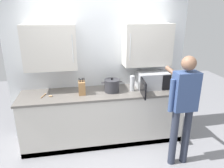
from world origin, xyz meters
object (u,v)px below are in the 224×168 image
wooden_spoon (47,96)px  thermos_flask (132,83)px  knife_block (82,88)px  person_figure (183,103)px  stock_pot (112,86)px  microwave_oven (151,80)px

wooden_spoon → thermos_flask: (1.42, 0.00, 0.13)m
knife_block → person_figure: bearing=-29.1°
stock_pot → person_figure: 1.20m
knife_block → stock_pot: (0.51, 0.03, -0.00)m
stock_pot → thermos_flask: 0.35m
stock_pot → person_figure: size_ratio=0.21×
wooden_spoon → stock_pot: bearing=1.3°
microwave_oven → wooden_spoon: (-1.79, -0.07, -0.13)m
knife_block → wooden_spoon: bearing=179.1°
microwave_oven → thermos_flask: 0.37m
wooden_spoon → person_figure: 2.11m
microwave_oven → knife_block: bearing=-176.2°
microwave_oven → knife_block: (-1.23, -0.08, -0.03)m
knife_block → person_figure: 1.60m
stock_pot → knife_block: bearing=-176.3°
microwave_oven → thermos_flask: size_ratio=2.72×
person_figure → knife_block: bearing=150.9°
knife_block → thermos_flask: (0.86, 0.01, 0.02)m
microwave_oven → stock_pot: microwave_oven is taller
knife_block → microwave_oven: bearing=3.8°
microwave_oven → thermos_flask: bearing=-169.4°
stock_pot → thermos_flask: (0.35, -0.02, 0.03)m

